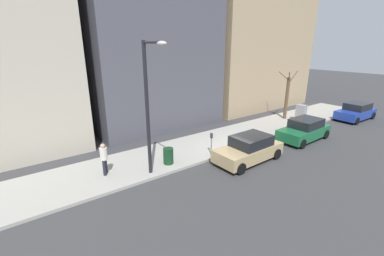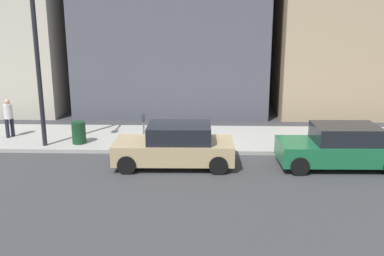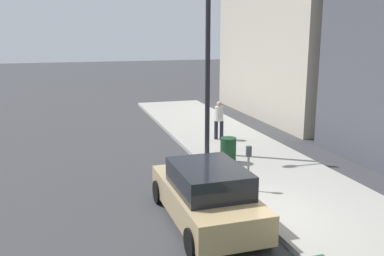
{
  "view_description": "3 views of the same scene",
  "coord_description": "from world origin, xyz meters",
  "px_view_note": "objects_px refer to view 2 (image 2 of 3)",
  "views": [
    {
      "loc": [
        -10.34,
        10.94,
        6.44
      ],
      "look_at": [
        1.29,
        2.35,
        1.76
      ],
      "focal_mm": 24.0,
      "sensor_mm": 36.0,
      "label": 1
    },
    {
      "loc": [
        -15.77,
        -0.88,
        5.15
      ],
      "look_at": [
        0.94,
        -0.35,
        0.82
      ],
      "focal_mm": 40.0,
      "sensor_mm": 36.0,
      "label": 2
    },
    {
      "loc": [
        -4.52,
        -9.32,
        4.72
      ],
      "look_at": [
        -0.45,
        4.23,
        1.5
      ],
      "focal_mm": 40.0,
      "sensor_mm": 36.0,
      "label": 3
    }
  ],
  "objects_px": {
    "parked_car_green": "(340,147)",
    "streetlamp": "(34,49)",
    "parking_meter": "(144,127)",
    "pedestrian_near_meter": "(9,116)",
    "trash_bin": "(79,133)",
    "parked_car_tan": "(175,146)"
  },
  "relations": [
    {
      "from": "parked_car_green",
      "to": "pedestrian_near_meter",
      "type": "bearing_deg",
      "value": 76.15
    },
    {
      "from": "parking_meter",
      "to": "streetlamp",
      "type": "bearing_deg",
      "value": 92.38
    },
    {
      "from": "streetlamp",
      "to": "pedestrian_near_meter",
      "type": "relative_size",
      "value": 3.92
    },
    {
      "from": "trash_bin",
      "to": "pedestrian_near_meter",
      "type": "relative_size",
      "value": 0.54
    },
    {
      "from": "parking_meter",
      "to": "pedestrian_near_meter",
      "type": "xyz_separation_m",
      "value": [
        1.29,
        5.97,
        0.11
      ]
    },
    {
      "from": "parking_meter",
      "to": "parked_car_tan",
      "type": "bearing_deg",
      "value": -141.81
    },
    {
      "from": "parking_meter",
      "to": "trash_bin",
      "type": "height_order",
      "value": "parking_meter"
    },
    {
      "from": "trash_bin",
      "to": "streetlamp",
      "type": "bearing_deg",
      "value": 115.42
    },
    {
      "from": "streetlamp",
      "to": "trash_bin",
      "type": "distance_m",
      "value": 3.71
    },
    {
      "from": "parked_car_tan",
      "to": "streetlamp",
      "type": "bearing_deg",
      "value": 72.71
    },
    {
      "from": "pedestrian_near_meter",
      "to": "parked_car_green",
      "type": "bearing_deg",
      "value": 110.33
    },
    {
      "from": "parked_car_tan",
      "to": "parked_car_green",
      "type": "bearing_deg",
      "value": -90.49
    },
    {
      "from": "parked_car_green",
      "to": "trash_bin",
      "type": "xyz_separation_m",
      "value": [
        2.13,
        9.92,
        -0.14
      ]
    },
    {
      "from": "parked_car_green",
      "to": "parked_car_tan",
      "type": "distance_m",
      "value": 5.82
    },
    {
      "from": "streetlamp",
      "to": "pedestrian_near_meter",
      "type": "distance_m",
      "value": 3.8
    },
    {
      "from": "trash_bin",
      "to": "parked_car_green",
      "type": "bearing_deg",
      "value": -102.13
    },
    {
      "from": "parked_car_green",
      "to": "streetlamp",
      "type": "relative_size",
      "value": 0.65
    },
    {
      "from": "parked_car_green",
      "to": "parking_meter",
      "type": "relative_size",
      "value": 3.14
    },
    {
      "from": "parked_car_green",
      "to": "trash_bin",
      "type": "height_order",
      "value": "parked_car_green"
    },
    {
      "from": "trash_bin",
      "to": "parked_car_tan",
      "type": "bearing_deg",
      "value": -118.11
    },
    {
      "from": "parking_meter",
      "to": "streetlamp",
      "type": "relative_size",
      "value": 0.21
    },
    {
      "from": "parked_car_green",
      "to": "streetlamp",
      "type": "height_order",
      "value": "streetlamp"
    }
  ]
}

